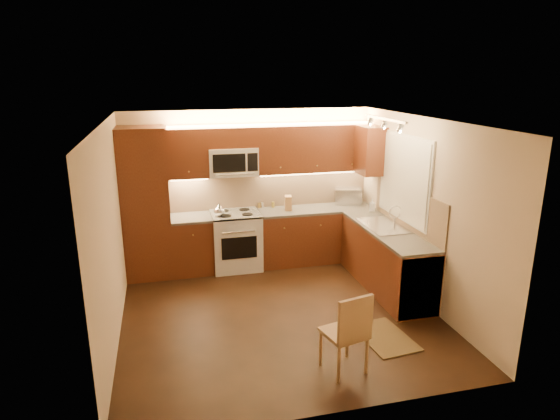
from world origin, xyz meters
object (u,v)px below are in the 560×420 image
object	(u,v)px
knife_block	(288,203)
dining_chair	(344,331)
toaster_oven	(348,196)
kettle	(219,210)
sink	(384,221)
microwave	(233,161)
soap_bottle	(372,205)
stove	(236,240)

from	to	relation	value
knife_block	dining_chair	distance (m)	3.14
knife_block	dining_chair	world-z (taller)	knife_block
toaster_oven	knife_block	distance (m)	1.10
kettle	dining_chair	distance (m)	3.13
sink	kettle	size ratio (longest dim) A/B	4.26
sink	knife_block	size ratio (longest dim) A/B	3.70
sink	dining_chair	distance (m)	2.40
microwave	soap_bottle	size ratio (longest dim) A/B	3.96
microwave	soap_bottle	bearing A→B (deg)	-12.18
stove	knife_block	world-z (taller)	knife_block
toaster_oven	knife_block	size ratio (longest dim) A/B	1.91
knife_block	microwave	bearing A→B (deg)	-175.80
microwave	sink	xyz separation A→B (m)	(2.00, -1.26, -0.74)
kettle	knife_block	distance (m)	1.15
sink	stove	bearing A→B (deg)	150.64
soap_bottle	dining_chair	distance (m)	3.15
knife_block	soap_bottle	size ratio (longest dim) A/B	1.21
stove	knife_block	size ratio (longest dim) A/B	3.96
kettle	dining_chair	world-z (taller)	kettle
microwave	toaster_oven	distance (m)	2.08
toaster_oven	dining_chair	distance (m)	3.54
soap_bottle	knife_block	bearing A→B (deg)	-173.75
soap_bottle	sink	bearing A→B (deg)	-80.51
stove	dining_chair	world-z (taller)	stove
microwave	kettle	world-z (taller)	microwave
sink	microwave	bearing A→B (deg)	147.79
toaster_oven	kettle	bearing A→B (deg)	-156.35
stove	microwave	xyz separation A→B (m)	(0.00, 0.14, 1.26)
stove	microwave	bearing A→B (deg)	90.00
soap_bottle	microwave	bearing A→B (deg)	-169.96
knife_block	dining_chair	xyz separation A→B (m)	(-0.21, -3.09, -0.56)
soap_bottle	kettle	bearing A→B (deg)	-163.03
stove	toaster_oven	bearing A→B (deg)	5.70
microwave	kettle	bearing A→B (deg)	-136.78
sink	soap_bottle	size ratio (longest dim) A/B	4.48
sink	dining_chair	xyz separation A→B (m)	(-1.34, -1.92, -0.52)
knife_block	toaster_oven	bearing A→B (deg)	18.75
sink	knife_block	bearing A→B (deg)	134.08
microwave	sink	size ratio (longest dim) A/B	0.88
kettle	knife_block	bearing A→B (deg)	4.49
kettle	soap_bottle	bearing A→B (deg)	-8.24
microwave	soap_bottle	distance (m)	2.34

